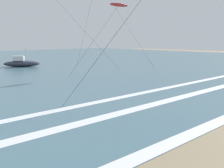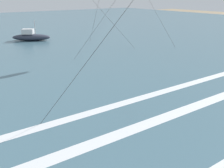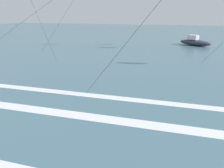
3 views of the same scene
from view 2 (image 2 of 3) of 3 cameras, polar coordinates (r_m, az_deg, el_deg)
wave_foam_mid_break at (r=11.66m, az=-9.47°, el=-14.39°), size 57.14×0.79×0.01m
wave_foam_outer_break at (r=14.82m, az=-6.10°, el=-6.55°), size 54.59×0.66×0.01m
offshore_boat at (r=39.16m, az=-16.89°, el=9.65°), size 5.26×4.32×2.70m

